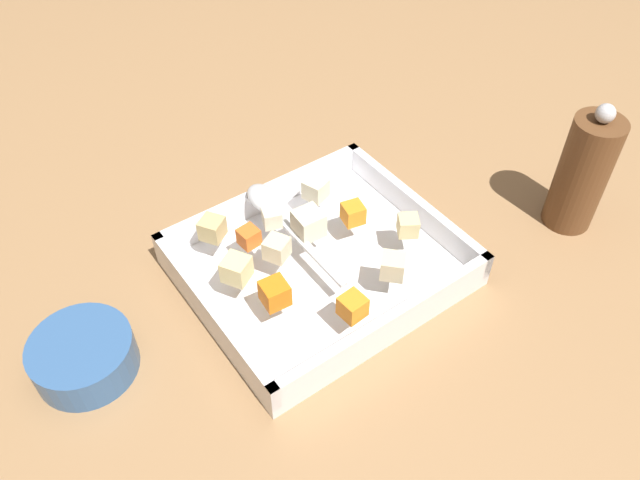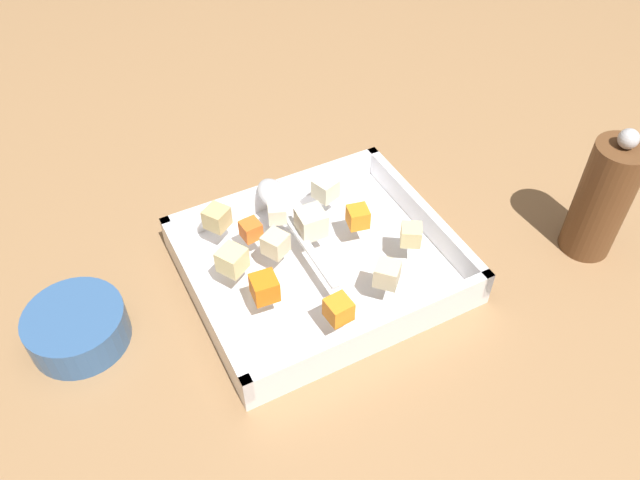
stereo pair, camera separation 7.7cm
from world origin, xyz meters
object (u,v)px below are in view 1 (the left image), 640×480
Objects in this scene: serving_spoon at (270,205)px; pepper_mill at (583,173)px; small_prep_bowl at (84,356)px; baking_dish at (320,265)px.

serving_spoon is 1.08× the size of pepper_mill.
pepper_mill is 0.65m from small_prep_bowl.
baking_dish is at bearing -19.56° from pepper_mill.
serving_spoon is 0.41m from pepper_mill.
small_prep_bowl is at bearing -7.47° from baking_dish.
pepper_mill is at bearing 160.44° from baking_dish.
baking_dish is 2.81× the size of small_prep_bowl.
baking_dish is 0.30m from small_prep_bowl.
serving_spoon is (0.01, -0.09, 0.05)m from baking_dish.
pepper_mill reaches higher than baking_dish.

